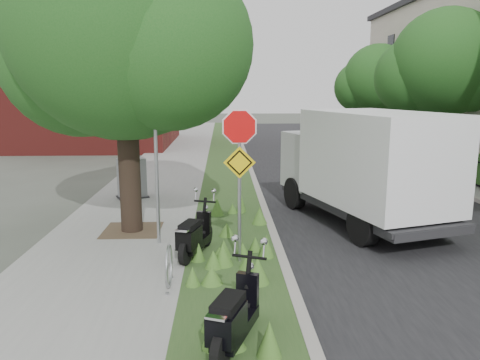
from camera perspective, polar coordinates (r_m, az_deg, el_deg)
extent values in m
plane|color=#4C5147|center=(9.39, 8.82, -11.58)|extent=(120.00, 120.00, 0.00)
cube|color=gray|center=(19.00, -9.74, 0.21)|extent=(3.50, 60.00, 0.12)
cube|color=#2F4F22|center=(18.83, -1.41, 0.28)|extent=(2.00, 60.00, 0.12)
cube|color=#9E9991|center=(18.87, 1.62, 0.31)|extent=(0.20, 60.00, 0.13)
cube|color=black|center=(19.42, 11.98, 0.21)|extent=(7.00, 60.00, 0.01)
cube|color=#9E9991|center=(20.55, 21.50, 0.43)|extent=(0.20, 60.00, 0.13)
cube|color=gray|center=(21.29, 25.69, 0.43)|extent=(3.20, 60.00, 0.12)
cylinder|color=black|center=(11.59, -13.48, 4.66)|extent=(0.52, 0.52, 4.48)
sphere|color=#1E541C|center=(11.61, -14.12, 18.11)|extent=(5.40, 5.40, 5.40)
sphere|color=#1E541C|center=(12.62, -18.77, 14.20)|extent=(4.05, 4.05, 4.05)
sphere|color=#1E541C|center=(10.73, -8.86, 16.01)|extent=(3.78, 3.78, 3.78)
cube|color=#473828|center=(12.03, -13.00, -5.97)|extent=(1.40, 1.40, 0.01)
cylinder|color=#A5A8AD|center=(10.50, -10.19, 2.83)|extent=(0.08, 0.08, 4.00)
torus|color=#A5A8AD|center=(8.54, -8.66, -10.32)|extent=(0.05, 0.77, 0.77)
cube|color=#A5A8AD|center=(8.35, -8.87, -13.52)|extent=(0.06, 0.06, 0.04)
cube|color=#A5A8AD|center=(9.00, -8.34, -11.62)|extent=(0.06, 0.06, 0.04)
cylinder|color=#A5A8AD|center=(9.31, -0.07, -1.17)|extent=(0.07, 0.07, 3.00)
cylinder|color=red|center=(9.10, -0.06, 6.51)|extent=(0.86, 0.03, 0.86)
cylinder|color=white|center=(9.11, -0.07, 6.51)|extent=(0.94, 0.02, 0.94)
cube|color=yellow|center=(9.18, -0.06, 2.15)|extent=(0.64, 0.03, 0.64)
cube|color=black|center=(20.69, 23.47, 3.17)|extent=(0.04, 24.00, 0.04)
cube|color=black|center=(20.81, 23.30, 0.99)|extent=(0.04, 24.00, 0.04)
cylinder|color=black|center=(20.75, 23.38, 1.94)|extent=(0.03, 0.03, 1.00)
cube|color=#1E491A|center=(21.06, 25.11, 2.06)|extent=(1.00, 24.00, 1.10)
cube|color=#2D2D33|center=(20.89, 26.07, 11.94)|extent=(0.25, 26.00, 0.60)
cube|color=maroon|center=(31.47, -16.79, 11.39)|extent=(9.00, 10.00, 8.00)
cube|color=#9E9991|center=(31.79, -17.22, 18.78)|extent=(9.40, 10.40, 0.40)
cylinder|color=black|center=(20.50, 23.20, 6.13)|extent=(0.36, 0.36, 4.03)
sphere|color=#1E541C|center=(20.47, 23.73, 12.96)|extent=(4.20, 4.20, 4.20)
sphere|color=#1E541C|center=(20.65, 20.44, 11.71)|extent=(3.15, 3.15, 3.15)
sphere|color=#1E541C|center=(20.37, 26.46, 11.57)|extent=(2.94, 2.94, 2.94)
cylinder|color=black|center=(27.94, 16.19, 7.28)|extent=(0.36, 0.36, 3.64)
sphere|color=#1E541C|center=(27.90, 16.44, 11.81)|extent=(3.80, 3.80, 3.80)
sphere|color=#1E541C|center=(28.19, 14.34, 10.93)|extent=(2.85, 2.85, 2.85)
sphere|color=#1E541C|center=(27.70, 18.23, 10.93)|extent=(2.66, 2.66, 2.66)
cylinder|color=black|center=(10.57, -4.13, -6.71)|extent=(0.27, 0.51, 0.50)
cylinder|color=black|center=(9.53, -6.68, -8.79)|extent=(0.27, 0.51, 0.50)
cube|color=black|center=(10.00, -5.44, -7.68)|extent=(0.66, 1.15, 0.17)
cube|color=black|center=(9.63, -6.22, -6.99)|extent=(0.53, 0.70, 0.38)
cube|color=black|center=(9.60, -6.14, -5.48)|extent=(0.46, 0.64, 0.12)
cylinder|color=black|center=(7.26, 1.27, -15.25)|extent=(0.30, 0.53, 0.52)
cylinder|color=black|center=(6.24, -2.34, -20.01)|extent=(0.30, 0.53, 0.52)
cube|color=black|center=(6.69, -0.52, -17.50)|extent=(0.72, 1.19, 0.18)
cube|color=black|center=(6.29, -1.62, -17.03)|extent=(0.56, 0.73, 0.40)
cube|color=black|center=(6.21, -1.47, -14.72)|extent=(0.49, 0.66, 0.12)
cube|color=#262628|center=(13.00, 14.57, -2.86)|extent=(3.67, 5.99, 0.19)
cube|color=#B7BABC|center=(14.65, 10.05, 2.47)|extent=(2.51, 2.05, 1.70)
cube|color=white|center=(12.28, 16.37, 2.54)|extent=(3.41, 4.53, 2.33)
cube|color=#262628|center=(15.59, -12.95, -1.99)|extent=(1.13, 0.96, 0.04)
cube|color=gray|center=(15.47, -13.05, 0.23)|extent=(0.99, 0.82, 1.27)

